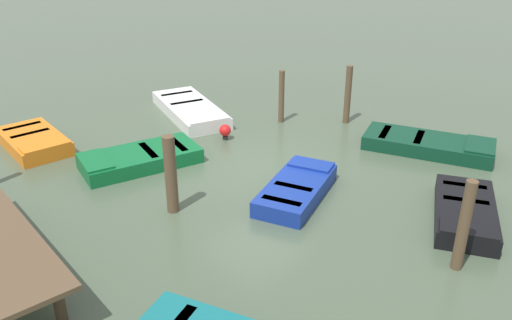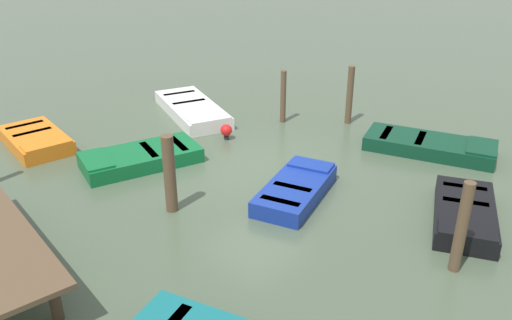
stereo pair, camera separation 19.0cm
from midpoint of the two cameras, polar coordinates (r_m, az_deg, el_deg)
ground_plane at (r=14.22m, az=-0.38°, el=-1.28°), size 80.00×80.00×0.00m
rowboat_green at (r=14.85m, az=-12.77°, el=0.20°), size 2.29×3.43×0.46m
rowboat_dark_green at (r=16.11m, az=17.78°, el=1.62°), size 3.85×2.52×0.46m
rowboat_orange at (r=16.91m, az=-23.09°, el=1.89°), size 2.84×1.77×0.46m
rowboat_white at (r=18.22m, az=-7.37°, el=5.39°), size 4.10×2.71×0.46m
rowboat_black at (r=12.82m, az=21.18°, el=-5.24°), size 2.36×3.07×0.46m
rowboat_blue at (r=12.94m, az=3.96°, el=-3.12°), size 2.02×2.96×0.46m
mooring_piling_mid_right at (r=10.78m, az=20.97°, el=-6.65°), size 0.22×0.22×1.92m
mooring_piling_mid_left at (r=17.34m, az=2.44°, el=6.82°), size 0.18×0.18×1.74m
mooring_piling_far_right at (r=12.16m, az=-9.59°, el=-1.57°), size 0.28×0.28×1.88m
mooring_piling_far_left at (r=17.48m, az=9.54°, el=6.94°), size 0.21×0.21×1.91m
marker_buoy at (r=16.15m, az=-3.68°, el=3.16°), size 0.36×0.36×0.48m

